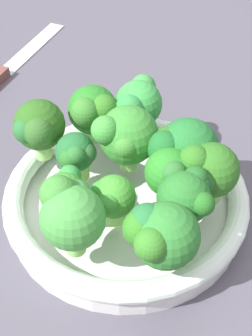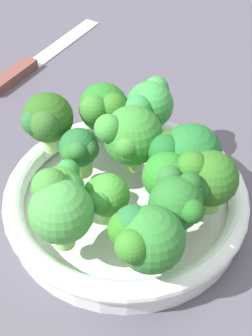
% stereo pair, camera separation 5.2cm
% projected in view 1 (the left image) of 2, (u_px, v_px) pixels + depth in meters
% --- Properties ---
extents(ground_plane, '(1.30, 1.30, 0.03)m').
position_uv_depth(ground_plane, '(94.00, 221.00, 0.58)').
color(ground_plane, '#4D4955').
extents(bowl, '(0.27, 0.27, 0.04)m').
position_uv_depth(bowl, '(126.00, 200.00, 0.56)').
color(bowl, white).
rests_on(bowl, ground_plane).
extents(broccoli_floret_0, '(0.05, 0.06, 0.07)m').
position_uv_depth(broccoli_floret_0, '(186.00, 198.00, 0.48)').
color(broccoli_floret_0, '#76B24E').
rests_on(broccoli_floret_0, bowl).
extents(broccoli_floret_1, '(0.04, 0.05, 0.05)m').
position_uv_depth(broccoli_floret_1, '(67.00, 191.00, 0.50)').
color(broccoli_floret_1, '#98C96B').
rests_on(broccoli_floret_1, bowl).
extents(broccoli_floret_2, '(0.04, 0.05, 0.06)m').
position_uv_depth(broccoli_floret_2, '(76.00, 155.00, 0.53)').
color(broccoli_floret_2, '#93C559').
rests_on(broccoli_floret_2, bowl).
extents(broccoli_floret_3, '(0.06, 0.06, 0.07)m').
position_uv_depth(broccoli_floret_3, '(137.00, 104.00, 0.58)').
color(broccoli_floret_3, '#80BE4D').
rests_on(broccoli_floret_3, bowl).
extents(broccoli_floret_4, '(0.06, 0.06, 0.07)m').
position_uv_depth(broccoli_floret_4, '(209.00, 171.00, 0.51)').
color(broccoli_floret_4, '#83C256').
rests_on(broccoli_floret_4, bowl).
extents(broccoli_floret_5, '(0.07, 0.06, 0.07)m').
position_uv_depth(broccoli_floret_5, '(160.00, 234.00, 0.45)').
color(broccoli_floret_5, '#8FBF68').
rests_on(broccoli_floret_5, bowl).
extents(broccoli_floret_6, '(0.07, 0.07, 0.08)m').
position_uv_depth(broccoli_floret_6, '(126.00, 136.00, 0.54)').
color(broccoli_floret_6, '#97CD66').
rests_on(broccoli_floret_6, bowl).
extents(broccoli_floret_7, '(0.06, 0.05, 0.06)m').
position_uv_depth(broccoli_floret_7, '(173.00, 172.00, 0.51)').
color(broccoli_floret_7, '#75B65B').
rests_on(broccoli_floret_7, bowl).
extents(broccoli_floret_8, '(0.05, 0.05, 0.06)m').
position_uv_depth(broccoli_floret_8, '(112.00, 198.00, 0.49)').
color(broccoli_floret_8, '#92D865').
rests_on(broccoli_floret_8, bowl).
extents(broccoli_floret_9, '(0.08, 0.07, 0.07)m').
position_uv_depth(broccoli_floret_9, '(182.00, 148.00, 0.53)').
color(broccoli_floret_9, '#87C764').
rests_on(broccoli_floret_9, bowl).
extents(broccoli_floret_10, '(0.06, 0.06, 0.07)m').
position_uv_depth(broccoli_floret_10, '(93.00, 111.00, 0.58)').
color(broccoli_floret_10, '#83C861').
rests_on(broccoli_floret_10, bowl).
extents(broccoli_floret_11, '(0.06, 0.07, 0.08)m').
position_uv_depth(broccoli_floret_11, '(71.00, 213.00, 0.46)').
color(broccoli_floret_11, '#8BCF63').
rests_on(broccoli_floret_11, bowl).
extents(broccoli_floret_12, '(0.06, 0.06, 0.08)m').
position_uv_depth(broccoli_floret_12, '(38.00, 127.00, 0.55)').
color(broccoli_floret_12, '#90D16D').
rests_on(broccoli_floret_12, bowl).
extents(knife, '(0.20, 0.21, 0.01)m').
position_uv_depth(knife, '(4.00, 71.00, 0.78)').
color(knife, silver).
rests_on(knife, ground_plane).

